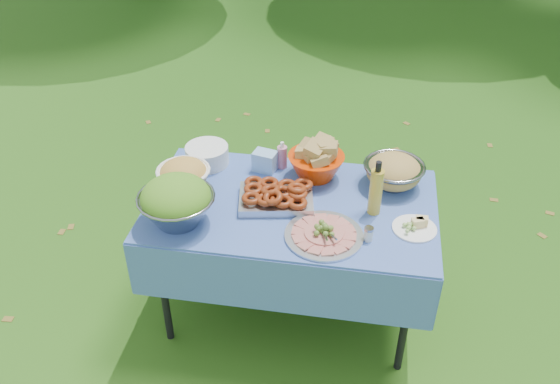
# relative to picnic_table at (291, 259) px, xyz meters

# --- Properties ---
(ground) EXTENTS (80.00, 80.00, 0.00)m
(ground) POSITION_rel_picnic_table_xyz_m (0.00, 0.00, -0.38)
(ground) COLOR #0D3B0A
(ground) RESTS_ON ground
(picnic_table) EXTENTS (1.46, 0.86, 0.76)m
(picnic_table) POSITION_rel_picnic_table_xyz_m (0.00, 0.00, 0.00)
(picnic_table) COLOR #7EAFF3
(picnic_table) RESTS_ON ground
(salad_bowl) EXTENTS (0.40, 0.40, 0.24)m
(salad_bowl) POSITION_rel_picnic_table_xyz_m (-0.52, -0.23, 0.50)
(salad_bowl) COLOR gray
(salad_bowl) RESTS_ON picnic_table
(pasta_bowl_white) EXTENTS (0.35, 0.35, 0.15)m
(pasta_bowl_white) POSITION_rel_picnic_table_xyz_m (-0.58, 0.06, 0.46)
(pasta_bowl_white) COLOR white
(pasta_bowl_white) RESTS_ON picnic_table
(plate_stack) EXTENTS (0.29, 0.29, 0.11)m
(plate_stack) POSITION_rel_picnic_table_xyz_m (-0.52, 0.30, 0.43)
(plate_stack) COLOR white
(plate_stack) RESTS_ON picnic_table
(wipes_box) EXTENTS (0.14, 0.12, 0.11)m
(wipes_box) POSITION_rel_picnic_table_xyz_m (-0.19, 0.29, 0.44)
(wipes_box) COLOR #8DBEEF
(wipes_box) RESTS_ON picnic_table
(sanitizer_bottle) EXTENTS (0.07, 0.07, 0.16)m
(sanitizer_bottle) POSITION_rel_picnic_table_xyz_m (-0.10, 0.33, 0.46)
(sanitizer_bottle) COLOR pink
(sanitizer_bottle) RESTS_ON picnic_table
(bread_bowl) EXTENTS (0.35, 0.35, 0.20)m
(bread_bowl) POSITION_rel_picnic_table_xyz_m (0.09, 0.27, 0.48)
(bread_bowl) COLOR red
(bread_bowl) RESTS_ON picnic_table
(pasta_bowl_steel) EXTENTS (0.42, 0.42, 0.17)m
(pasta_bowl_steel) POSITION_rel_picnic_table_xyz_m (0.50, 0.26, 0.47)
(pasta_bowl_steel) COLOR gray
(pasta_bowl_steel) RESTS_ON picnic_table
(fried_tray) EXTENTS (0.41, 0.32, 0.09)m
(fried_tray) POSITION_rel_picnic_table_xyz_m (-0.08, -0.00, 0.42)
(fried_tray) COLOR #B6B7BC
(fried_tray) RESTS_ON picnic_table
(charcuterie_platter) EXTENTS (0.47, 0.47, 0.09)m
(charcuterie_platter) POSITION_rel_picnic_table_xyz_m (0.19, -0.23, 0.42)
(charcuterie_platter) COLOR silver
(charcuterie_platter) RESTS_ON picnic_table
(oil_bottle) EXTENTS (0.08, 0.08, 0.30)m
(oil_bottle) POSITION_rel_picnic_table_xyz_m (0.41, -0.00, 0.53)
(oil_bottle) COLOR gold
(oil_bottle) RESTS_ON picnic_table
(cheese_plate) EXTENTS (0.25, 0.25, 0.06)m
(cheese_plate) POSITION_rel_picnic_table_xyz_m (0.61, -0.11, 0.41)
(cheese_plate) COLOR white
(cheese_plate) RESTS_ON picnic_table
(shaker) EXTENTS (0.05, 0.05, 0.07)m
(shaker) POSITION_rel_picnic_table_xyz_m (0.40, -0.22, 0.42)
(shaker) COLOR silver
(shaker) RESTS_ON picnic_table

